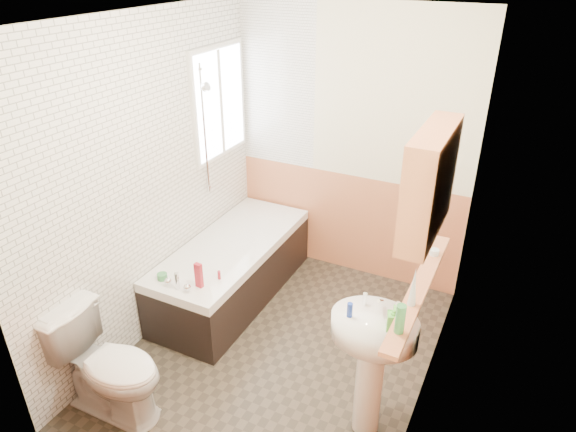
# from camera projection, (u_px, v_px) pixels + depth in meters

# --- Properties ---
(floor) EXTENTS (2.80, 2.80, 0.00)m
(floor) POSITION_uv_depth(u_px,v_px,m) (280.00, 352.00, 4.08)
(floor) COLOR #302922
(floor) RESTS_ON ground
(ceiling) EXTENTS (2.80, 2.80, 0.00)m
(ceiling) POSITION_uv_depth(u_px,v_px,m) (276.00, 17.00, 2.92)
(ceiling) COLOR white
(ceiling) RESTS_ON ground
(wall_back) EXTENTS (2.20, 0.02, 2.50)m
(wall_back) POSITION_uv_depth(u_px,v_px,m) (350.00, 148.00, 4.62)
(wall_back) COLOR beige
(wall_back) RESTS_ON ground
(wall_front) EXTENTS (2.20, 0.02, 2.50)m
(wall_front) POSITION_uv_depth(u_px,v_px,m) (139.00, 336.00, 2.38)
(wall_front) COLOR beige
(wall_front) RESTS_ON ground
(wall_left) EXTENTS (0.02, 2.80, 2.50)m
(wall_left) POSITION_uv_depth(u_px,v_px,m) (150.00, 183.00, 3.94)
(wall_left) COLOR beige
(wall_left) RESTS_ON ground
(wall_right) EXTENTS (0.02, 2.80, 2.50)m
(wall_right) POSITION_uv_depth(u_px,v_px,m) (443.00, 250.00, 3.06)
(wall_right) COLOR beige
(wall_right) RESTS_ON ground
(wainscot_right) EXTENTS (0.01, 2.80, 1.00)m
(wainscot_right) POSITION_uv_depth(u_px,v_px,m) (424.00, 345.00, 3.42)
(wainscot_right) COLOR #D68358
(wainscot_right) RESTS_ON wall_right
(wainscot_back) EXTENTS (2.20, 0.01, 1.00)m
(wainscot_back) POSITION_uv_depth(u_px,v_px,m) (345.00, 222.00, 4.95)
(wainscot_back) COLOR #D68358
(wainscot_back) RESTS_ON wall_back
(tile_cladding_left) EXTENTS (0.01, 2.80, 2.50)m
(tile_cladding_left) POSITION_uv_depth(u_px,v_px,m) (152.00, 183.00, 3.93)
(tile_cladding_left) COLOR white
(tile_cladding_left) RESTS_ON wall_left
(tile_return_back) EXTENTS (0.75, 0.01, 1.50)m
(tile_return_back) POSITION_uv_depth(u_px,v_px,m) (277.00, 85.00, 4.66)
(tile_return_back) COLOR white
(tile_return_back) RESTS_ON wall_back
(window) EXTENTS (0.03, 0.79, 0.99)m
(window) POSITION_uv_depth(u_px,v_px,m) (220.00, 103.00, 4.49)
(window) COLOR white
(window) RESTS_ON wall_left
(bathtub) EXTENTS (0.70, 1.73, 0.69)m
(bathtub) POSITION_uv_depth(u_px,v_px,m) (233.00, 268.00, 4.63)
(bathtub) COLOR black
(bathtub) RESTS_ON floor
(shower_riser) EXTENTS (0.10, 0.08, 1.13)m
(shower_riser) POSITION_uv_depth(u_px,v_px,m) (205.00, 120.00, 4.29)
(shower_riser) COLOR silver
(shower_riser) RESTS_ON wall_left
(toilet) EXTENTS (0.79, 0.45, 0.77)m
(toilet) POSITION_uv_depth(u_px,v_px,m) (109.00, 366.00, 3.41)
(toilet) COLOR white
(toilet) RESTS_ON floor
(sink) EXTENTS (0.53, 0.43, 1.03)m
(sink) POSITION_uv_depth(u_px,v_px,m) (372.00, 352.00, 3.15)
(sink) COLOR white
(sink) RESTS_ON floor
(pine_shelf) EXTENTS (0.10, 1.28, 0.03)m
(pine_shelf) POSITION_uv_depth(u_px,v_px,m) (419.00, 288.00, 2.99)
(pine_shelf) COLOR #D68358
(pine_shelf) RESTS_ON wall_right
(medicine_cabinet) EXTENTS (0.17, 0.66, 0.59)m
(medicine_cabinet) POSITION_uv_depth(u_px,v_px,m) (429.00, 183.00, 2.70)
(medicine_cabinet) COLOR #D68358
(medicine_cabinet) RESTS_ON wall_right
(foam_can) EXTENTS (0.06, 0.06, 0.17)m
(foam_can) POSITION_uv_depth(u_px,v_px,m) (400.00, 319.00, 2.59)
(foam_can) COLOR #388447
(foam_can) RESTS_ON pine_shelf
(green_bottle) EXTENTS (0.06, 0.06, 0.24)m
(green_bottle) POSITION_uv_depth(u_px,v_px,m) (414.00, 287.00, 2.78)
(green_bottle) COLOR silver
(green_bottle) RESTS_ON pine_shelf
(black_jar) EXTENTS (0.07, 0.07, 0.04)m
(black_jar) POSITION_uv_depth(u_px,v_px,m) (434.00, 252.00, 3.28)
(black_jar) COLOR silver
(black_jar) RESTS_ON pine_shelf
(soap_bottle) EXTENTS (0.12, 0.18, 0.07)m
(soap_bottle) POSITION_uv_depth(u_px,v_px,m) (393.00, 324.00, 2.92)
(soap_bottle) COLOR #59C647
(soap_bottle) RESTS_ON sink
(clear_bottle) EXTENTS (0.04, 0.04, 0.09)m
(clear_bottle) POSITION_uv_depth(u_px,v_px,m) (350.00, 310.00, 3.02)
(clear_bottle) COLOR #19339E
(clear_bottle) RESTS_ON sink
(blue_gel) EXTENTS (0.06, 0.04, 0.20)m
(blue_gel) POSITION_uv_depth(u_px,v_px,m) (199.00, 275.00, 3.88)
(blue_gel) COLOR maroon
(blue_gel) RESTS_ON bathtub
(cream_jar) EXTENTS (0.09, 0.09, 0.05)m
(cream_jar) POSITION_uv_depth(u_px,v_px,m) (162.00, 276.00, 4.00)
(cream_jar) COLOR #388447
(cream_jar) RESTS_ON bathtub
(orange_bottle) EXTENTS (0.03, 0.03, 0.07)m
(orange_bottle) POSITION_uv_depth(u_px,v_px,m) (219.00, 275.00, 4.00)
(orange_bottle) COLOR maroon
(orange_bottle) RESTS_ON bathtub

